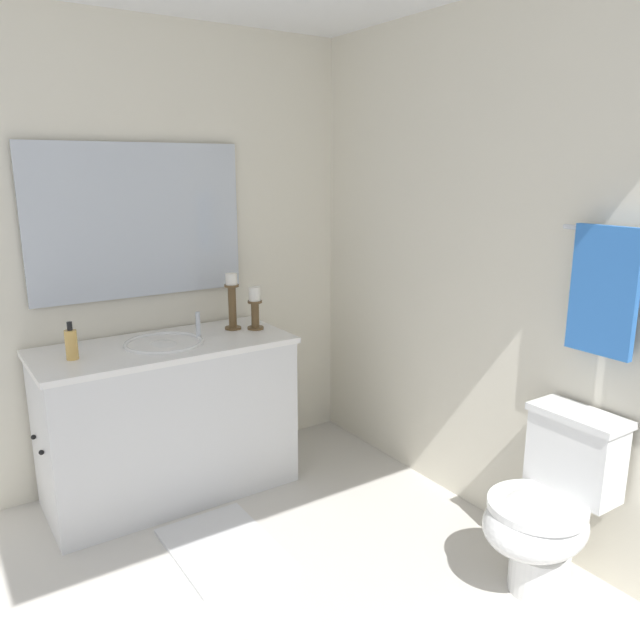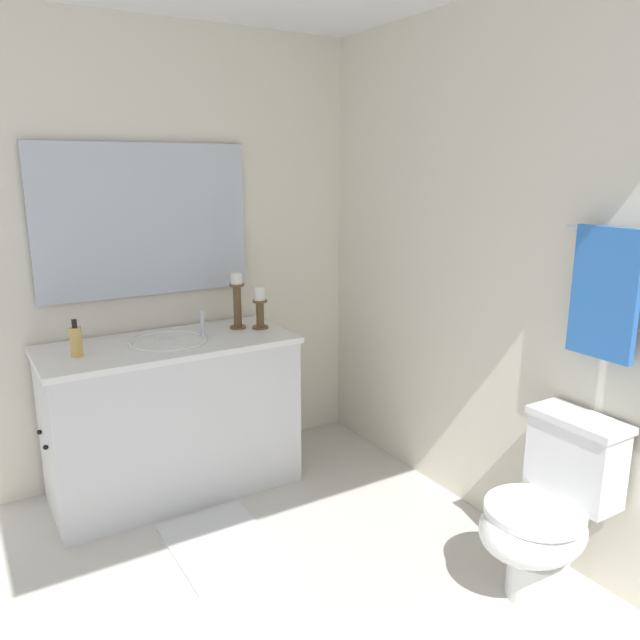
# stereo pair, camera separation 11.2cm
# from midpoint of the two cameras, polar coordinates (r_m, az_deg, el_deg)

# --- Properties ---
(floor) EXTENTS (2.56, 2.59, 0.02)m
(floor) POSITION_cam_midpoint_polar(r_m,az_deg,el_deg) (2.83, -7.60, -23.55)
(floor) COLOR beige
(floor) RESTS_ON ground
(wall_back) EXTENTS (2.56, 0.04, 2.45)m
(wall_back) POSITION_cam_midpoint_polar(r_m,az_deg,el_deg) (3.07, 13.82, 4.48)
(wall_back) COLOR silver
(wall_back) RESTS_ON ground
(wall_left) EXTENTS (0.04, 2.59, 2.45)m
(wall_left) POSITION_cam_midpoint_polar(r_m,az_deg,el_deg) (3.49, -17.69, 5.32)
(wall_left) COLOR silver
(wall_left) RESTS_ON ground
(vanity_cabinet) EXTENTS (0.58, 1.29, 0.83)m
(vanity_cabinet) POSITION_cam_midpoint_polar(r_m,az_deg,el_deg) (3.41, -14.66, -8.83)
(vanity_cabinet) COLOR silver
(vanity_cabinet) RESTS_ON ground
(sink_basin) EXTENTS (0.40, 0.40, 0.24)m
(sink_basin) POSITION_cam_midpoint_polar(r_m,az_deg,el_deg) (3.28, -15.05, -2.75)
(sink_basin) COLOR white
(sink_basin) RESTS_ON vanity_cabinet
(mirror) EXTENTS (0.02, 1.14, 0.80)m
(mirror) POSITION_cam_midpoint_polar(r_m,az_deg,el_deg) (3.43, -17.29, 8.66)
(mirror) COLOR silver
(candle_holder_tall) EXTENTS (0.09, 0.09, 0.24)m
(candle_holder_tall) POSITION_cam_midpoint_polar(r_m,az_deg,el_deg) (3.44, -6.93, 1.18)
(candle_holder_tall) COLOR brown
(candle_holder_tall) RESTS_ON vanity_cabinet
(candle_holder_short) EXTENTS (0.09, 0.09, 0.31)m
(candle_holder_short) POSITION_cam_midpoint_polar(r_m,az_deg,el_deg) (3.45, -9.01, 1.81)
(candle_holder_short) COLOR brown
(candle_holder_short) RESTS_ON vanity_cabinet
(soap_bottle) EXTENTS (0.06, 0.06, 0.18)m
(soap_bottle) POSITION_cam_midpoint_polar(r_m,az_deg,el_deg) (3.13, -22.84, -2.04)
(soap_bottle) COLOR #E5B259
(soap_bottle) RESTS_ON vanity_cabinet
(toilet) EXTENTS (0.39, 0.54, 0.75)m
(toilet) POSITION_cam_midpoint_polar(r_m,az_deg,el_deg) (2.75, 19.02, -16.10)
(toilet) COLOR white
(toilet) RESTS_ON ground
(towel_near_vanity) EXTENTS (0.27, 0.03, 0.50)m
(towel_near_vanity) POSITION_cam_midpoint_polar(r_m,az_deg,el_deg) (2.61, 23.50, 2.43)
(towel_near_vanity) COLOR blue
(towel_near_vanity) RESTS_ON towel_bar
(bath_mat) EXTENTS (0.60, 0.44, 0.02)m
(bath_mat) POSITION_cam_midpoint_polar(r_m,az_deg,el_deg) (3.08, -10.04, -19.84)
(bath_mat) COLOR silver
(bath_mat) RESTS_ON ground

